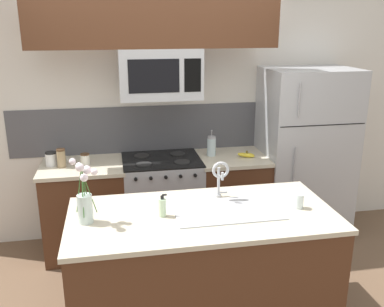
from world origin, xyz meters
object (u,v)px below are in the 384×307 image
storage_jar_medium (61,158)px  french_press (211,146)px  banana_bunch (247,155)px  drinking_glass (299,201)px  storage_jar_short (85,159)px  dish_soap_bottle (162,207)px  flower_vase (85,201)px  microwave (160,73)px  refrigerator (304,154)px  storage_jar_tall (51,159)px  stove_range (162,202)px  sink_faucet (220,175)px

storage_jar_medium → french_press: french_press is taller
banana_bunch → drinking_glass: drinking_glass is taller
storage_jar_short → dish_soap_bottle: bearing=-65.1°
dish_soap_bottle → flower_vase: bearing=180.0°
microwave → refrigerator: 1.73m
storage_jar_tall → storage_jar_short: bearing=-5.3°
microwave → french_press: bearing=9.0°
flower_vase → storage_jar_tall: bearing=106.3°
french_press → drinking_glass: size_ratio=2.47×
storage_jar_tall → stove_range: bearing=-1.9°
storage_jar_tall → storage_jar_medium: 0.12m
refrigerator → flower_vase: size_ratio=3.95×
banana_bunch → french_press: bearing=160.3°
microwave → banana_bunch: (0.85, -0.04, -0.82)m
storage_jar_tall → french_press: (1.55, 0.03, 0.03)m
stove_range → storage_jar_tall: (-1.04, 0.03, 0.51)m
flower_vase → dish_soap_bottle: bearing=-0.0°
banana_bunch → drinking_glass: size_ratio=1.76×
drinking_glass → refrigerator: bearing=63.8°
sink_faucet → flower_vase: 1.01m
stove_range → banana_bunch: size_ratio=4.89×
microwave → storage_jar_medium: microwave is taller
microwave → french_press: size_ratio=2.79×
storage_jar_short → drinking_glass: (1.57, -1.31, 0.00)m
storage_jar_medium → drinking_glass: bearing=-35.4°
stove_range → flower_vase: (-0.66, -1.25, 0.61)m
storage_jar_medium → french_press: size_ratio=0.66×
storage_jar_tall → sink_faucet: sink_faucet is taller
storage_jar_short → refrigerator: bearing=0.4°
storage_jar_tall → drinking_glass: 2.31m
storage_jar_short → french_press: french_press is taller
drinking_glass → flower_vase: bearing=178.1°
banana_bunch → drinking_glass: bearing=-90.1°
banana_bunch → sink_faucet: bearing=-118.3°
stove_range → storage_jar_medium: size_ratio=5.28×
banana_bunch → french_press: french_press is taller
microwave → flower_vase: bearing=-118.2°
french_press → storage_jar_medium: bearing=-176.4°
storage_jar_tall → drinking_glass: bearing=-35.3°
dish_soap_bottle → drinking_glass: (0.99, -0.05, -0.01)m
dish_soap_bottle → storage_jar_medium: bearing=123.1°
banana_bunch → flower_vase: size_ratio=0.42×
stove_range → storage_jar_tall: bearing=178.1°
microwave → storage_jar_tall: 1.30m
microwave → storage_jar_short: size_ratio=6.98×
refrigerator → storage_jar_short: size_ratio=16.59×
refrigerator → sink_faucet: (-1.17, -1.05, 0.22)m
storage_jar_medium → flower_vase: size_ratio=0.39×
refrigerator → french_press: 0.99m
drinking_glass → stove_range: bearing=123.1°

